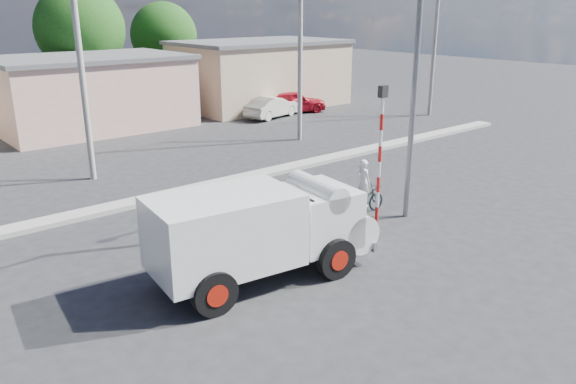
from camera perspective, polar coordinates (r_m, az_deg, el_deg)
ground_plane at (r=15.28m, az=5.14°, el=-7.34°), size 120.00×120.00×0.00m
median at (r=21.25m, az=-10.19°, el=0.14°), size 40.00×0.80×0.16m
truck at (r=14.05m, az=-2.41°, el=-3.73°), size 6.01×2.88×2.39m
bicycle at (r=18.80m, az=7.58°, el=-0.82°), size 1.88×0.74×0.97m
cyclist at (r=18.71m, az=7.62°, el=0.06°), size 0.41×0.60×1.59m
car_cream at (r=35.40m, az=-1.63°, el=8.62°), size 4.19×2.29×1.31m
car_red at (r=37.17m, az=0.59°, el=9.18°), size 4.52×3.04×1.43m
traffic_pole at (r=17.62m, az=9.37°, el=4.93°), size 0.28×0.18×4.36m
streetlight at (r=17.77m, az=12.56°, el=12.61°), size 2.34×0.22×9.00m
building_row at (r=33.80m, az=-20.86°, el=9.53°), size 37.80×7.30×4.44m
utility_poles at (r=25.44m, az=-8.84°, el=12.38°), size 35.40×0.24×8.00m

